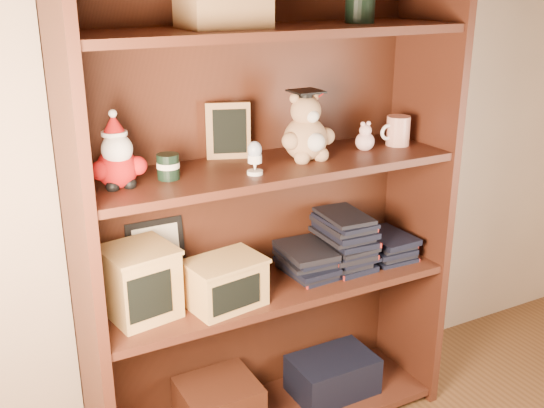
{
  "coord_description": "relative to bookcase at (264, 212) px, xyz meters",
  "views": [
    {
      "loc": [
        -1.04,
        -0.32,
        1.48
      ],
      "look_at": [
        -0.17,
        1.3,
        0.82
      ],
      "focal_mm": 42.0,
      "sensor_mm": 36.0,
      "label": 1
    }
  ],
  "objects": [
    {
      "name": "pink_figurine",
      "position": [
        0.35,
        -0.05,
        0.21
      ],
      "size": [
        0.06,
        0.06,
        0.1
      ],
      "color": "beige",
      "rests_on": "shelf_upper"
    },
    {
      "name": "pencils_box",
      "position": [
        -0.19,
        -0.12,
        -0.15
      ],
      "size": [
        0.25,
        0.19,
        0.15
      ],
      "color": "tan",
      "rests_on": "shelf_lower"
    },
    {
      "name": "book_stack_left",
      "position": [
        0.13,
        -0.05,
        -0.18
      ],
      "size": [
        0.14,
        0.2,
        0.1
      ],
      "color": "black",
      "rests_on": "shelf_lower"
    },
    {
      "name": "treats_box",
      "position": [
        -0.43,
        -0.05,
        -0.12
      ],
      "size": [
        0.22,
        0.22,
        0.21
      ],
      "color": "tan",
      "rests_on": "shelf_lower"
    },
    {
      "name": "egg_cup",
      "position": [
        -0.09,
        -0.13,
        0.22
      ],
      "size": [
        0.05,
        0.05,
        0.1
      ],
      "color": "white",
      "rests_on": "shelf_upper"
    },
    {
      "name": "teachers_tin",
      "position": [
        -0.32,
        -0.05,
        0.21
      ],
      "size": [
        0.06,
        0.06,
        0.07
      ],
      "color": "black",
      "rests_on": "shelf_upper"
    },
    {
      "name": "chalkboard_plaque",
      "position": [
        -0.09,
        0.06,
        0.26
      ],
      "size": [
        0.13,
        0.1,
        0.17
      ],
      "color": "#9E7547",
      "rests_on": "shelf_upper"
    },
    {
      "name": "teacher_mug",
      "position": [
        0.48,
        -0.05,
        0.22
      ],
      "size": [
        0.11,
        0.08,
        0.1
      ],
      "color": "silver",
      "rests_on": "shelf_upper"
    },
    {
      "name": "book_stack_mid",
      "position": [
        0.28,
        -0.05,
        -0.13
      ],
      "size": [
        0.14,
        0.2,
        0.19
      ],
      "color": "black",
      "rests_on": "shelf_lower"
    },
    {
      "name": "book_stack_right",
      "position": [
        0.46,
        -0.05,
        -0.19
      ],
      "size": [
        0.14,
        0.2,
        0.08
      ],
      "color": "black",
      "rests_on": "shelf_lower"
    },
    {
      "name": "shelf_upper",
      "position": [
        0.0,
        -0.05,
        0.16
      ],
      "size": [
        1.14,
        0.33,
        0.02
      ],
      "color": "#462014",
      "rests_on": "ground"
    },
    {
      "name": "shelf_lower",
      "position": [
        0.0,
        -0.05,
        -0.24
      ],
      "size": [
        1.14,
        0.33,
        0.02
      ],
      "color": "#462014",
      "rests_on": "ground"
    },
    {
      "name": "grad_teddy_bear",
      "position": [
        0.12,
        -0.06,
        0.25
      ],
      "size": [
        0.18,
        0.15,
        0.22
      ],
      "color": "tan",
      "rests_on": "shelf_upper"
    },
    {
      "name": "santa_plush",
      "position": [
        -0.47,
        -0.06,
        0.25
      ],
      "size": [
        0.15,
        0.11,
        0.22
      ],
      "color": "#A50F0F",
      "rests_on": "shelf_upper"
    },
    {
      "name": "bookcase",
      "position": [
        0.0,
        0.0,
        0.0
      ],
      "size": [
        1.2,
        0.35,
        1.6
      ],
      "color": "#462014",
      "rests_on": "ground"
    },
    {
      "name": "certificate_frame",
      "position": [
        -0.33,
        0.09,
        -0.12
      ],
      "size": [
        0.18,
        0.05,
        0.23
      ],
      "color": "black",
      "rests_on": "shelf_lower"
    }
  ]
}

